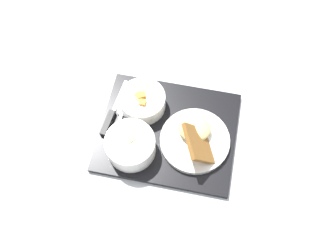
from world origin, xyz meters
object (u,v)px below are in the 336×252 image
at_px(plate_main, 195,138).
at_px(knife, 109,119).
at_px(bowl_soup, 131,145).
at_px(bowl_salad, 143,101).
at_px(spoon, 121,117).

height_order(plate_main, knife, plate_main).
distance_m(bowl_soup, plate_main, 0.17).
xyz_separation_m(bowl_salad, bowl_soup, (0.01, -0.14, 0.01)).
bearing_deg(spoon, plate_main, -98.71).
xyz_separation_m(bowl_salad, knife, (-0.08, -0.07, -0.02)).
bearing_deg(knife, spoon, -55.88).
distance_m(plate_main, knife, 0.25).
distance_m(bowl_salad, spoon, 0.08).
bearing_deg(bowl_salad, spoon, -135.22).
relative_size(bowl_soup, spoon, 0.83).
bearing_deg(plate_main, bowl_salad, 156.52).
distance_m(bowl_salad, plate_main, 0.18).
bearing_deg(spoon, bowl_salad, -48.38).
xyz_separation_m(bowl_soup, spoon, (-0.06, 0.09, -0.03)).
height_order(bowl_salad, knife, bowl_salad).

